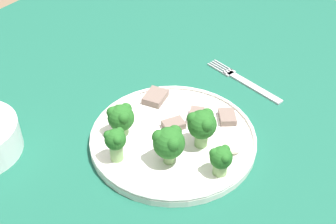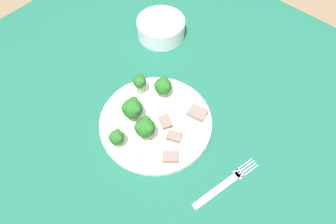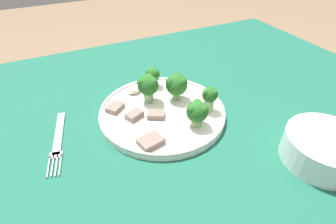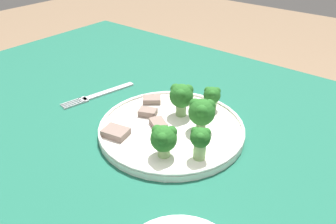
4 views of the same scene
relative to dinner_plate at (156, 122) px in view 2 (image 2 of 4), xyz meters
name	(u,v)px [view 2 (image 2 of 4)]	position (x,y,z in m)	size (l,w,h in m)	color
ground_plane	(179,197)	(0.02, 0.10, -0.72)	(8.00, 8.00, 0.00)	#7F664C
table	(186,122)	(0.02, 0.10, -0.09)	(1.33, 1.08, 0.71)	#195642
dinner_plate	(156,122)	(0.00, 0.00, 0.00)	(0.28, 0.28, 0.02)	white
fork	(225,184)	(0.23, -0.01, -0.01)	(0.06, 0.18, 0.00)	#B2B2B7
cream_bowl	(161,28)	(-0.21, 0.25, 0.02)	(0.14, 0.14, 0.05)	white
broccoli_floret_near_rim_left	(140,83)	(-0.09, 0.04, 0.04)	(0.04, 0.03, 0.06)	#7FA866
broccoli_floret_center_left	(132,108)	(-0.05, -0.03, 0.04)	(0.05, 0.05, 0.07)	#7FA866
broccoli_floret_back_left	(145,128)	(0.01, -0.05, 0.05)	(0.05, 0.05, 0.07)	#7FA866
broccoli_floret_front_left	(163,86)	(-0.04, 0.08, 0.04)	(0.05, 0.05, 0.06)	#7FA866
broccoli_floret_center_back	(117,138)	(-0.02, -0.11, 0.03)	(0.04, 0.04, 0.05)	#7FA866
meat_slice_front_slice	(167,123)	(0.03, 0.01, 0.01)	(0.04, 0.04, 0.01)	#756056
meat_slice_middle_slice	(197,113)	(0.06, 0.09, 0.01)	(0.05, 0.04, 0.01)	#756056
meat_slice_rear_slice	(174,136)	(0.07, 0.00, 0.01)	(0.04, 0.04, 0.01)	#756056
meat_slice_edge_slice	(171,157)	(0.09, -0.05, 0.01)	(0.05, 0.05, 0.01)	#756056
sauce_dollop	(137,154)	(0.03, -0.10, 0.01)	(0.03, 0.03, 0.02)	silver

